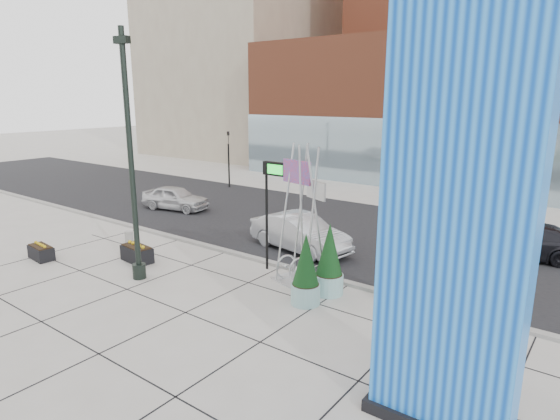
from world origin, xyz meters
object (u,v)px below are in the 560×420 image
Objects in this scene: overhead_street_sign at (282,179)px; public_art_sculpture at (302,250)px; blue_pylon at (460,201)px; car_silver_mid at (300,233)px; car_white_west at (175,198)px; concrete_bollard at (129,239)px; lamp_post at (133,182)px.

public_art_sculpture is at bearing -21.05° from overhead_street_sign.
overhead_street_sign is at bearing 147.25° from blue_pylon.
overhead_street_sign is 3.95m from car_silver_mid.
car_silver_mid is at bearing -111.96° from car_white_west.
public_art_sculpture is (-6.36, 4.27, -3.37)m from blue_pylon.
public_art_sculpture is at bearing 6.58° from concrete_bollard.
public_art_sculpture is at bearing -134.33° from car_silver_mid.
blue_pylon is 9.06m from overhead_street_sign.
concrete_bollard is at bearing 167.08° from blue_pylon.
public_art_sculpture is 2.67m from overhead_street_sign.
concrete_bollard is (-15.00, 3.27, -4.34)m from blue_pylon.
blue_pylon is 1.93× the size of public_art_sculpture.
public_art_sculpture is 1.19× the size of overhead_street_sign.
lamp_post is 5.20m from concrete_bollard.
public_art_sculpture is at bearing 30.79° from lamp_post.
lamp_post is (-11.51, 1.20, -1.09)m from blue_pylon.
car_silver_mid is (-8.58, 7.36, -3.90)m from blue_pylon.
overhead_street_sign is (-1.26, 0.52, 2.30)m from public_art_sculpture.
public_art_sculpture is at bearing 145.53° from blue_pylon.
overhead_street_sign is 0.88× the size of car_silver_mid.
blue_pylon reaches higher than lamp_post.
blue_pylon is at bearing -120.53° from car_silver_mid.
car_white_west is (-11.15, 4.43, -2.93)m from overhead_street_sign.
lamp_post reaches higher than overhead_street_sign.
blue_pylon is at bearing -12.29° from concrete_bollard.
lamp_post is at bearing 164.64° from car_silver_mid.
public_art_sculpture is 3.84m from car_silver_mid.
blue_pylon is 15.95m from concrete_bollard.
car_white_west is at bearing 153.23° from blue_pylon.
lamp_post is 2.15× the size of car_white_west.
lamp_post reaches higher than car_silver_mid.
car_silver_mid is (2.94, 6.17, -2.81)m from lamp_post.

